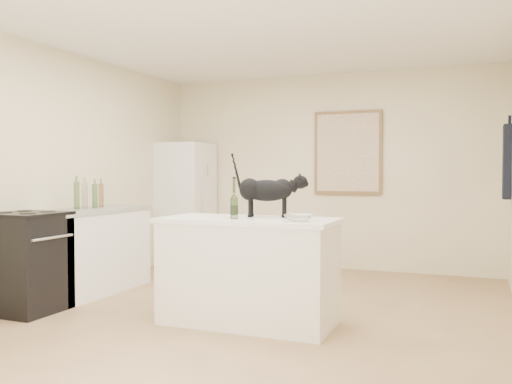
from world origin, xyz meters
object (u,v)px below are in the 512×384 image
object	(u,v)px
stove	(27,263)
wine_bottle	(234,201)
fridge	(185,203)
black_cat	(266,193)
glass_bowl	(299,218)

from	to	relation	value
stove	wine_bottle	xyz separation A→B (m)	(1.97, 0.29, 0.60)
stove	fridge	world-z (taller)	fridge
black_cat	wine_bottle	bearing A→B (deg)	-136.59
stove	glass_bowl	size ratio (longest dim) A/B	3.83
glass_bowl	fridge	bearing A→B (deg)	133.32
fridge	glass_bowl	distance (m)	3.72
wine_bottle	stove	bearing A→B (deg)	-171.68
fridge	wine_bottle	xyz separation A→B (m)	(1.97, -2.66, 0.20)
stove	black_cat	world-z (taller)	black_cat
black_cat	glass_bowl	bearing A→B (deg)	-51.73
wine_bottle	glass_bowl	size ratio (longest dim) A/B	1.30
black_cat	glass_bowl	size ratio (longest dim) A/B	2.50
black_cat	fridge	bearing A→B (deg)	118.84
fridge	black_cat	distance (m)	3.22
stove	glass_bowl	distance (m)	2.61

